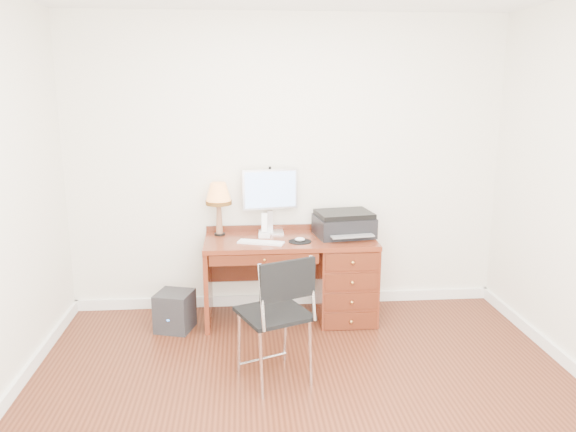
{
  "coord_description": "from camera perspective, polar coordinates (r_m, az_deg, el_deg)",
  "views": [
    {
      "loc": [
        -0.42,
        -3.36,
        2.06
      ],
      "look_at": [
        -0.03,
        1.2,
        1.0
      ],
      "focal_mm": 35.0,
      "sensor_mm": 36.0,
      "label": 1
    }
  ],
  "objects": [
    {
      "name": "room_shell",
      "position": [
        4.49,
        1.07,
        -13.58
      ],
      "size": [
        4.0,
        4.0,
        4.0
      ],
      "color": "silver",
      "rests_on": "ground"
    },
    {
      "name": "leg_lamp",
      "position": [
        5.03,
        -7.07,
        1.93
      ],
      "size": [
        0.23,
        0.23,
        0.48
      ],
      "color": "black",
      "rests_on": "desk"
    },
    {
      "name": "equipment_box",
      "position": [
        5.01,
        -11.43,
        -9.44
      ],
      "size": [
        0.36,
        0.36,
        0.34
      ],
      "primitive_type": "cube",
      "rotation": [
        0.0,
        0.0,
        -0.29
      ],
      "color": "black",
      "rests_on": "ground"
    },
    {
      "name": "phone",
      "position": [
        4.99,
        -2.4,
        -1.44
      ],
      "size": [
        0.11,
        0.11,
        0.21
      ],
      "rotation": [
        0.0,
        0.0,
        -0.1
      ],
      "color": "white",
      "rests_on": "desk"
    },
    {
      "name": "ground",
      "position": [
        3.96,
        2.05,
        -18.3
      ],
      "size": [
        4.0,
        4.0,
        0.0
      ],
      "primitive_type": "plane",
      "color": "#3D1A0E",
      "rests_on": "ground"
    },
    {
      "name": "pen_cup",
      "position": [
        5.18,
        3.19,
        -1.07
      ],
      "size": [
        0.08,
        0.08,
        0.1
      ],
      "primitive_type": "cylinder",
      "color": "black",
      "rests_on": "desk"
    },
    {
      "name": "monitor",
      "position": [
        5.09,
        -1.78,
        2.37
      ],
      "size": [
        0.51,
        0.2,
        0.58
      ],
      "rotation": [
        0.0,
        0.0,
        0.16
      ],
      "color": "silver",
      "rests_on": "desk"
    },
    {
      "name": "keyboard",
      "position": [
        4.81,
        -2.77,
        -2.69
      ],
      "size": [
        0.41,
        0.23,
        0.02
      ],
      "primitive_type": "cube",
      "rotation": [
        0.0,
        0.0,
        -0.32
      ],
      "color": "white",
      "rests_on": "desk"
    },
    {
      "name": "printer",
      "position": [
        5.05,
        5.7,
        -0.8
      ],
      "size": [
        0.55,
        0.45,
        0.22
      ],
      "rotation": [
        0.0,
        0.0,
        0.15
      ],
      "color": "black",
      "rests_on": "desk"
    },
    {
      "name": "mouse_pad",
      "position": [
        4.85,
        1.21,
        -2.51
      ],
      "size": [
        0.2,
        0.2,
        0.04
      ],
      "color": "black",
      "rests_on": "desk"
    },
    {
      "name": "desk",
      "position": [
        5.1,
        3.82,
        -5.86
      ],
      "size": [
        1.5,
        0.67,
        0.75
      ],
      "color": "maroon",
      "rests_on": "ground"
    },
    {
      "name": "chair",
      "position": [
        3.91,
        -1.39,
        -9.28
      ],
      "size": [
        0.59,
        0.6,
        0.95
      ],
      "rotation": [
        0.0,
        0.0,
        0.4
      ],
      "color": "black",
      "rests_on": "ground"
    }
  ]
}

